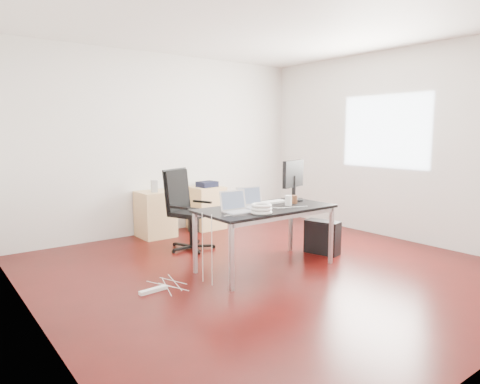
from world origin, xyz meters
TOP-DOWN VIEW (x-y plane):
  - room_shell at (0.04, 0.00)m, footprint 5.00×5.00m
  - desk at (-0.01, 0.04)m, footprint 1.60×0.80m
  - office_chair at (-0.31, 1.36)m, footprint 0.63×0.65m
  - filing_cabinet_left at (-0.35, 2.23)m, footprint 0.50×0.50m
  - filing_cabinet_right at (0.58, 2.23)m, footprint 0.50×0.50m
  - pc_tower at (0.99, 0.05)m, footprint 0.31×0.49m
  - wastebasket at (0.33, 2.18)m, footprint 0.32×0.32m
  - power_strip at (-1.41, 0.15)m, footprint 0.30×0.08m
  - laptop_left at (-0.46, -0.01)m, footprint 0.34×0.26m
  - laptop_right at (-0.13, 0.13)m, footprint 0.36×0.29m
  - monitor at (0.60, 0.21)m, footprint 0.45×0.26m
  - keyboard at (0.22, 0.23)m, footprint 0.44×0.14m
  - cup_white at (0.28, -0.03)m, footprint 0.08×0.08m
  - cup_brown at (0.44, 0.03)m, footprint 0.10×0.10m
  - cable_coil at (-0.30, -0.22)m, footprint 0.24×0.24m
  - power_adapter at (-0.23, -0.17)m, footprint 0.08×0.08m
  - speaker at (-0.39, 2.15)m, footprint 0.11×0.10m
  - navy_garment at (0.58, 2.20)m, footprint 0.32×0.27m

SIDE VIEW (x-z plane):
  - power_strip at x=-1.41m, z-range 0.00..0.04m
  - wastebasket at x=0.33m, z-range 0.00..0.28m
  - pc_tower at x=0.99m, z-range 0.00..0.44m
  - filing_cabinet_left at x=-0.35m, z-range 0.00..0.70m
  - filing_cabinet_right at x=0.58m, z-range 0.00..0.70m
  - office_chair at x=-0.31m, z-range 0.06..1.15m
  - desk at x=-0.01m, z-range 0.31..1.04m
  - keyboard at x=0.22m, z-range 0.73..0.75m
  - power_adapter at x=-0.23m, z-range 0.73..0.76m
  - navy_garment at x=0.58m, z-range 0.70..0.79m
  - cup_brown at x=0.44m, z-range 0.73..0.83m
  - cable_coil at x=-0.30m, z-range 0.73..0.84m
  - laptop_left at x=-0.46m, z-range 0.67..0.90m
  - laptop_right at x=-0.13m, z-range 0.67..0.90m
  - speaker at x=-0.39m, z-range 0.70..0.88m
  - cup_white at x=0.28m, z-range 0.73..0.85m
  - monitor at x=0.60m, z-range 0.76..1.27m
  - room_shell at x=0.04m, z-range -1.10..3.90m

